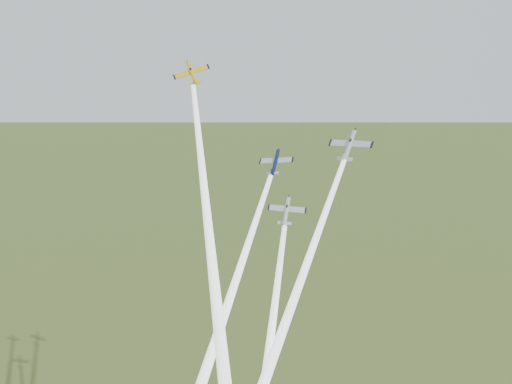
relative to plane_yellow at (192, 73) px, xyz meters
The scene contains 7 objects.
plane_yellow is the anchor object (origin of this frame).
smoke_trail_yellow 38.30m from the plane_yellow, 68.21° to the right, with size 2.27×2.27×70.20m, color white, non-canonical shape.
plane_navy 23.79m from the plane_yellow, ahead, with size 7.19×7.13×1.13m, color #0D1739, non-canonical shape.
smoke_trail_navy 48.05m from the plane_yellow, 63.95° to the right, with size 2.27×2.27×59.30m, color white, non-canonical shape.
plane_silver_right 33.66m from the plane_yellow, ahead, with size 8.74×8.67×1.37m, color #ABB0B9, non-canonical shape.
smoke_trail_silver_right 53.20m from the plane_yellow, 50.53° to the right, with size 2.27×2.27×69.16m, color white, non-canonical shape.
plane_silver_low 33.17m from the plane_yellow, 26.73° to the right, with size 7.15×7.10×1.12m, color #AFB5BE, non-canonical shape.
Camera 1 is at (21.58, -118.05, 118.25)m, focal length 45.00 mm.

